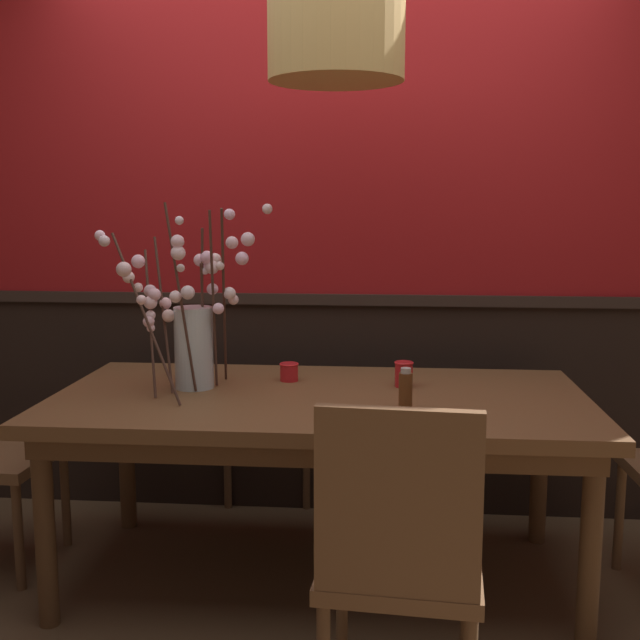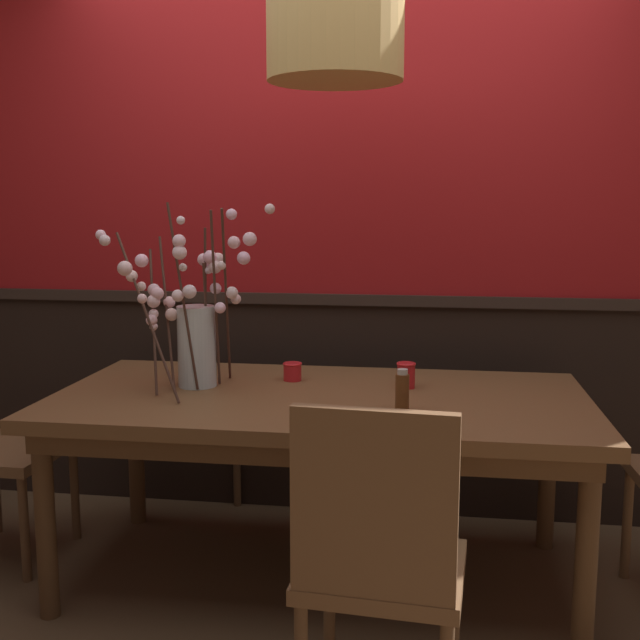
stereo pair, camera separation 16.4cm
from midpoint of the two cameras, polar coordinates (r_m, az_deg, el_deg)
ground_plane at (r=3.12m, az=-1.59°, el=-18.70°), size 24.00×24.00×0.00m
back_wall at (r=3.51m, az=-0.30°, el=9.50°), size 4.55×0.14×2.99m
dining_table at (r=2.88m, az=-1.64°, el=-7.11°), size 1.98×1.00×0.73m
chair_near_side_right at (r=2.08m, az=3.59°, el=-17.13°), size 0.46×0.43×0.95m
chair_far_side_right at (r=3.80m, az=4.36°, el=-5.11°), size 0.47×0.45×0.95m
chair_far_side_left at (r=3.83m, az=-4.92°, el=-4.99°), size 0.46×0.43×0.94m
vase_with_blossoms at (r=2.95m, az=-11.14°, el=-0.63°), size 0.59×0.49×0.71m
candle_holder_nearer_center at (r=2.98m, az=4.71°, el=-4.05°), size 0.07×0.07×0.10m
candle_holder_nearer_edge at (r=3.07m, az=-3.86°, el=-3.88°), size 0.08×0.08×0.07m
condiment_bottle at (r=2.64m, az=4.63°, el=-5.24°), size 0.05×0.05×0.15m
pendant_lamp at (r=2.78m, az=-0.59°, el=20.19°), size 0.47×0.47×1.14m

